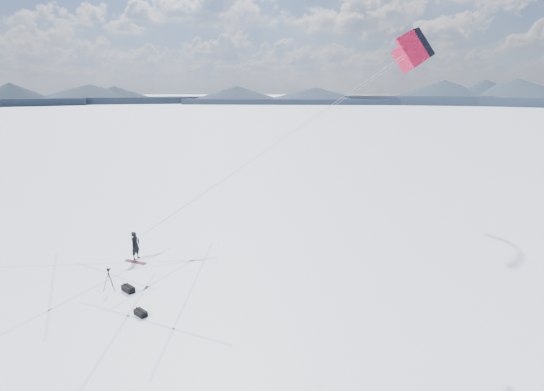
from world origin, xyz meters
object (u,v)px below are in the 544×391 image
Objects in this scene: snowkiter at (137,259)px; gear_bag_b at (140,313)px; gear_bag_a at (128,289)px; snowboard at (136,262)px; tripod at (109,276)px.

snowkiter is 7.02m from gear_bag_b.
gear_bag_a is at bearing 161.52° from gear_bag_b.
gear_bag_b is (2.46, -1.21, -0.02)m from gear_bag_a.
snowboard is 3.79m from gear_bag_a.
gear_bag_a is at bearing 19.29° from tripod.
snowboard is 2.06× the size of gear_bag_b.
tripod is 1.70× the size of gear_bag_b.
tripod is 3.55m from gear_bag_b.
snowkiter is at bearing 124.04° from snowboard.
snowboard is at bearing 143.46° from gear_bag_a.
gear_bag_a is 1.14× the size of gear_bag_b.
gear_bag_b is (3.40, -0.79, -0.68)m from tripod.
snowkiter is 4.36m from gear_bag_a.
gear_bag_b is at bearing -18.21° from gear_bag_a.
snowkiter is at bearing 116.68° from tripod.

